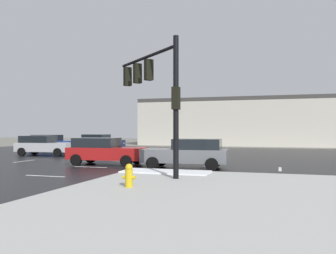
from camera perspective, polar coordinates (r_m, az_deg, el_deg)
The scene contains 12 objects.
ground_plane at distance 22.06m, azimuth -9.68°, elevation -5.85°, with size 120.00×120.00×0.00m, color slate.
road_asphalt at distance 22.06m, azimuth -9.68°, elevation -5.82°, with size 44.00×44.00×0.02m, color black.
snow_strip_curbside at distance 16.46m, azimuth -0.36°, elevation -7.11°, with size 4.00×1.60×0.06m, color white.
lane_markings at distance 20.30m, azimuth -8.40°, elevation -6.26°, with size 36.15×36.15×0.01m.
traffic_signal_mast at distance 15.90m, azimuth -2.10°, elevation 6.82°, with size 4.09×3.82×5.70m.
fire_hydrant at distance 12.28m, azimuth -6.24°, elevation -7.68°, with size 0.48×0.26×0.79m.
strip_building_background at distance 49.05m, azimuth 10.35°, elevation 0.78°, with size 24.57×8.00×6.22m.
sedan_red at distance 21.39m, azimuth -10.09°, elevation -3.73°, with size 4.61×2.19×1.58m.
sedan_navy at distance 37.17m, azimuth -10.74°, elevation -2.32°, with size 4.65×2.32×1.58m.
sedan_grey at distance 19.08m, azimuth 3.22°, elevation -4.13°, with size 4.63×2.28×1.58m.
sedan_blue at distance 35.30m, azimuth -18.08°, elevation -2.41°, with size 4.56×2.08×1.58m.
sedan_silver at distance 30.23m, azimuth -19.21°, elevation -2.74°, with size 4.67×2.38×1.58m.
Camera 1 is at (9.94, -19.58, 2.09)m, focal length 38.25 mm.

